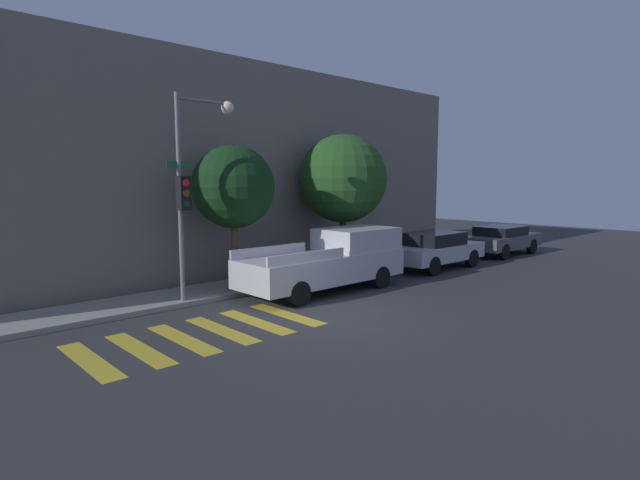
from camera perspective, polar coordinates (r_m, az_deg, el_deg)
name	(u,v)px	position (r m, az deg, el deg)	size (l,w,h in m)	color
ground_plane	(324,317)	(12.56, 0.44, -8.78)	(60.00, 60.00, 0.00)	#333335
sidewalk	(231,288)	(15.74, -10.09, -5.43)	(26.00, 1.92, 0.14)	gray
building_row	(163,171)	(19.21, -17.49, 7.56)	(26.00, 6.00, 7.47)	slate
crosswalk	(202,334)	(11.50, -13.29, -10.44)	(5.23, 2.60, 0.00)	gold
traffic_light_pole	(193,173)	(13.87, -14.34, 7.47)	(2.07, 0.56, 5.66)	slate
pickup_truck	(331,260)	(15.41, 1.29, -2.31)	(5.49, 1.95, 1.86)	#BCBCC1
sedan_near_corner	(435,249)	(19.71, 12.99, -1.02)	(4.27, 1.84, 1.41)	#B7BABF
sedan_middle	(501,239)	(24.26, 20.01, 0.11)	(4.33, 1.84, 1.32)	#4C5156
tree_near_corner	(233,187)	(15.37, -9.87, 5.96)	(2.52, 2.52, 4.45)	brown
tree_midblock	(343,179)	(18.40, 2.65, 6.99)	(3.22, 3.22, 5.06)	#4C3823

